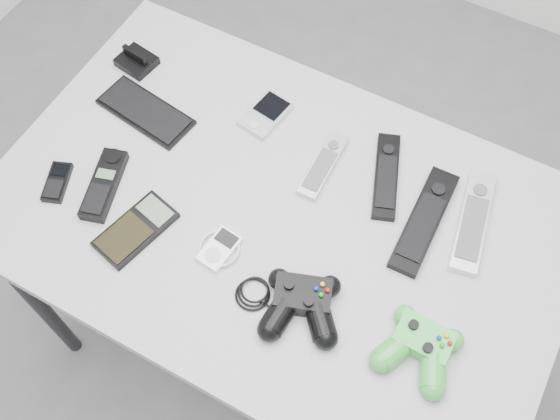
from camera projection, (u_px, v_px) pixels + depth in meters
The scene contains 15 objects.
floor at pixel (287, 360), 2.04m from camera, with size 3.50×3.50×0.00m, color slate.
desk at pixel (278, 229), 1.44m from camera, with size 1.21×0.78×0.81m.
pda_keyboard at pixel (145, 111), 1.50m from camera, with size 0.23×0.10×0.01m, color black.
dock_bracket at pixel (136, 58), 1.56m from camera, with size 0.08×0.07×0.05m, color black.
pda at pixel (266, 114), 1.49m from camera, with size 0.08×0.12×0.02m, color #B1B1B9.
remote_silver_a at pixel (323, 165), 1.42m from camera, with size 0.04×0.18×0.02m, color #B1B1B9.
remote_black_a at pixel (386, 176), 1.41m from camera, with size 0.05×0.21×0.02m, color black.
remote_black_b at pixel (424, 220), 1.35m from camera, with size 0.06×0.26×0.02m, color black.
remote_silver_b at pixel (473, 221), 1.35m from camera, with size 0.06×0.24×0.02m, color silver.
mobile_phone at pixel (57, 182), 1.40m from camera, with size 0.04×0.10×0.02m, color black.
cordless_handset at pixel (104, 184), 1.40m from camera, with size 0.05×0.17×0.03m, color black.
calculator at pixel (136, 229), 1.35m from camera, with size 0.09×0.17×0.02m, color black.
mp3_player at pixel (219, 249), 1.33m from camera, with size 0.09×0.09×0.02m, color white.
controller_black at pixel (302, 303), 1.25m from camera, with size 0.26×0.16×0.05m, color black, non-canonical shape.
controller_green at pixel (420, 346), 1.21m from camera, with size 0.15×0.16×0.05m, color green, non-canonical shape.
Camera 1 is at (0.26, -0.53, 2.01)m, focal length 42.00 mm.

